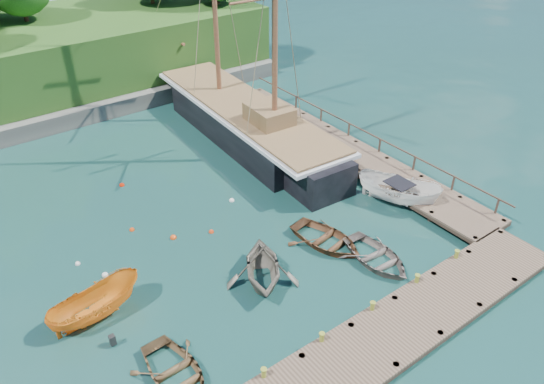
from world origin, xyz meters
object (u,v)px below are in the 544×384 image
(rowboat_3, at_px, (376,262))
(cabin_boat_white, at_px, (396,203))
(rowboat_1, at_px, (263,281))
(rowboat_2, at_px, (326,244))
(rowboat_0, at_px, (176,378))
(motorboat_orange, at_px, (99,317))
(schooner, at_px, (246,125))

(rowboat_3, xyz_separation_m, cabin_boat_white, (4.93, 3.06, 0.00))
(rowboat_1, relative_size, rowboat_2, 0.98)
(rowboat_0, height_order, motorboat_orange, motorboat_orange)
(schooner, bearing_deg, rowboat_2, -102.27)
(rowboat_2, height_order, rowboat_3, rowboat_2)
(motorboat_orange, bearing_deg, rowboat_3, -117.37)
(rowboat_0, xyz_separation_m, motorboat_orange, (-1.27, 5.09, 0.00))
(cabin_boat_white, bearing_deg, rowboat_0, 166.42)
(rowboat_1, bearing_deg, rowboat_0, -126.59)
(rowboat_2, relative_size, cabin_boat_white, 0.85)
(rowboat_0, xyz_separation_m, rowboat_2, (10.59, 2.83, 0.00))
(rowboat_3, distance_m, motorboat_orange, 13.86)
(rowboat_1, bearing_deg, rowboat_3, 7.97)
(cabin_boat_white, height_order, schooner, schooner)
(rowboat_1, height_order, rowboat_3, rowboat_1)
(rowboat_3, relative_size, schooner, 0.16)
(rowboat_3, xyz_separation_m, schooner, (2.47, 15.50, 1.08))
(motorboat_orange, bearing_deg, rowboat_0, -172.66)
(rowboat_3, bearing_deg, rowboat_2, 115.93)
(rowboat_0, height_order, rowboat_2, rowboat_2)
(rowboat_1, relative_size, schooner, 0.16)
(motorboat_orange, distance_m, cabin_boat_white, 17.99)
(rowboat_0, relative_size, cabin_boat_white, 0.79)
(cabin_boat_white, bearing_deg, rowboat_3, -172.83)
(rowboat_0, relative_size, rowboat_1, 0.95)
(rowboat_1, distance_m, motorboat_orange, 7.85)
(rowboat_0, height_order, cabin_boat_white, cabin_boat_white)
(rowboat_2, bearing_deg, schooner, 63.71)
(rowboat_0, xyz_separation_m, rowboat_3, (11.69, 0.19, 0.00))
(rowboat_1, xyz_separation_m, schooner, (8.01, 13.15, 1.08))
(motorboat_orange, xyz_separation_m, cabin_boat_white, (17.89, -1.84, 0.00))
(rowboat_0, distance_m, rowboat_2, 10.96)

